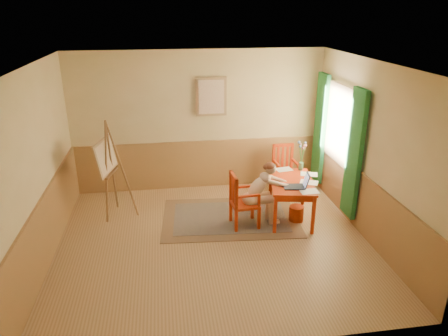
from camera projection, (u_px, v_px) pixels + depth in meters
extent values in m
cube|color=tan|center=(214.00, 242.00, 6.68)|extent=(5.00, 4.50, 0.02)
cube|color=white|center=(212.00, 64.00, 5.65)|extent=(5.00, 4.50, 0.02)
cube|color=#CFB67E|center=(199.00, 121.00, 8.24)|extent=(5.00, 0.02, 2.80)
cube|color=#CFB67E|center=(242.00, 239.00, 4.08)|extent=(5.00, 0.02, 2.80)
cube|color=#CFB67E|center=(36.00, 170.00, 5.81)|extent=(0.02, 4.50, 2.80)
cube|color=#CFB67E|center=(371.00, 152.00, 6.51)|extent=(0.02, 4.50, 2.80)
cube|color=#B1814A|center=(200.00, 164.00, 8.54)|extent=(5.00, 0.04, 1.00)
cube|color=#B1814A|center=(48.00, 226.00, 6.15)|extent=(0.04, 4.50, 1.00)
cube|color=#B1814A|center=(362.00, 204.00, 6.84)|extent=(0.04, 4.50, 1.00)
cube|color=white|center=(341.00, 125.00, 7.46)|extent=(0.02, 1.00, 1.30)
cube|color=#A27F55|center=(340.00, 125.00, 7.46)|extent=(0.03, 1.12, 1.42)
cube|color=#2B7C3D|center=(354.00, 155.00, 6.85)|extent=(0.08, 0.45, 2.20)
cube|color=#2B7C3D|center=(320.00, 129.00, 8.28)|extent=(0.08, 0.45, 2.20)
cube|color=#A27F55|center=(211.00, 97.00, 8.05)|extent=(0.60, 0.04, 0.76)
cube|color=beige|center=(211.00, 97.00, 8.02)|extent=(0.50, 0.02, 0.66)
cube|color=#8C7251|center=(230.00, 217.00, 7.42)|extent=(2.52, 1.78, 0.01)
cube|color=#141832|center=(230.00, 217.00, 7.42)|extent=(2.09, 1.35, 0.01)
cube|color=red|center=(291.00, 182.00, 7.18)|extent=(0.93, 1.31, 0.04)
cube|color=red|center=(291.00, 186.00, 7.20)|extent=(0.81, 1.19, 0.10)
cube|color=red|center=(275.00, 215.00, 6.80)|extent=(0.06, 0.06, 0.68)
cube|color=red|center=(313.00, 215.00, 6.78)|extent=(0.06, 0.06, 0.68)
cube|color=red|center=(270.00, 187.00, 7.83)|extent=(0.06, 0.06, 0.68)
cube|color=red|center=(303.00, 188.00, 7.81)|extent=(0.06, 0.06, 0.68)
cube|color=red|center=(245.00, 204.00, 7.01)|extent=(0.48, 0.46, 0.04)
cube|color=red|center=(236.00, 222.00, 6.88)|extent=(0.05, 0.05, 0.39)
cube|color=red|center=(259.00, 219.00, 6.96)|extent=(0.05, 0.05, 0.39)
cube|color=red|center=(231.00, 212.00, 7.22)|extent=(0.05, 0.05, 0.39)
cube|color=red|center=(252.00, 209.00, 7.31)|extent=(0.05, 0.05, 0.39)
cube|color=red|center=(237.00, 194.00, 6.69)|extent=(0.05, 0.05, 0.53)
cube|color=red|center=(231.00, 185.00, 7.03)|extent=(0.05, 0.05, 0.53)
cube|color=red|center=(234.00, 176.00, 6.78)|extent=(0.08, 0.43, 0.06)
cube|color=red|center=(235.00, 193.00, 6.78)|extent=(0.03, 0.05, 0.44)
cube|color=red|center=(234.00, 190.00, 6.87)|extent=(0.03, 0.05, 0.44)
cube|color=red|center=(232.00, 188.00, 6.96)|extent=(0.03, 0.05, 0.44)
cube|color=red|center=(248.00, 196.00, 6.75)|extent=(0.40, 0.07, 0.03)
cube|color=red|center=(259.00, 201.00, 6.83)|extent=(0.04, 0.04, 0.21)
cube|color=red|center=(242.00, 187.00, 7.10)|extent=(0.40, 0.07, 0.03)
cube|color=red|center=(252.00, 192.00, 7.18)|extent=(0.04, 0.04, 0.21)
cube|color=red|center=(285.00, 173.00, 8.28)|extent=(0.45, 0.46, 0.04)
cube|color=red|center=(272.00, 180.00, 8.51)|extent=(0.05, 0.05, 0.40)
cube|color=red|center=(278.00, 188.00, 8.14)|extent=(0.05, 0.05, 0.40)
cube|color=red|center=(290.00, 179.00, 8.57)|extent=(0.05, 0.05, 0.40)
cube|color=red|center=(297.00, 187.00, 8.20)|extent=(0.05, 0.05, 0.40)
cube|color=red|center=(274.00, 157.00, 8.32)|extent=(0.05, 0.05, 0.54)
cube|color=red|center=(292.00, 156.00, 8.39)|extent=(0.05, 0.05, 0.54)
cube|color=red|center=(283.00, 145.00, 8.27)|extent=(0.43, 0.06, 0.06)
cube|color=red|center=(278.00, 157.00, 8.34)|extent=(0.05, 0.03, 0.44)
cube|color=red|center=(283.00, 157.00, 8.36)|extent=(0.05, 0.03, 0.44)
cube|color=red|center=(287.00, 157.00, 8.38)|extent=(0.05, 0.03, 0.44)
cube|color=red|center=(276.00, 163.00, 8.16)|extent=(0.05, 0.40, 0.03)
cube|color=red|center=(279.00, 172.00, 8.02)|extent=(0.04, 0.04, 0.22)
cube|color=red|center=(295.00, 162.00, 8.22)|extent=(0.05, 0.40, 0.03)
cube|color=red|center=(298.00, 170.00, 8.08)|extent=(0.04, 0.04, 0.22)
ellipsoid|color=beige|center=(249.00, 199.00, 7.01)|extent=(0.28, 0.34, 0.20)
cylinder|color=beige|center=(261.00, 200.00, 6.98)|extent=(0.40, 0.17, 0.14)
cylinder|color=beige|center=(259.00, 196.00, 7.13)|extent=(0.40, 0.17, 0.14)
cylinder|color=beige|center=(271.00, 211.00, 7.11)|extent=(0.11, 0.11, 0.45)
cylinder|color=beige|center=(268.00, 207.00, 7.25)|extent=(0.11, 0.11, 0.45)
cube|color=beige|center=(274.00, 222.00, 7.20)|extent=(0.19, 0.10, 0.07)
cube|color=beige|center=(271.00, 218.00, 7.35)|extent=(0.19, 0.10, 0.07)
ellipsoid|color=beige|center=(257.00, 187.00, 6.97)|extent=(0.45, 0.29, 0.47)
ellipsoid|color=beige|center=(265.00, 177.00, 6.93)|extent=(0.20, 0.28, 0.16)
sphere|color=beige|center=(271.00, 169.00, 6.90)|extent=(0.19, 0.19, 0.18)
ellipsoid|color=brown|center=(270.00, 166.00, 6.88)|extent=(0.18, 0.19, 0.13)
sphere|color=brown|center=(266.00, 167.00, 6.87)|extent=(0.10, 0.10, 0.09)
cylinder|color=beige|center=(272.00, 183.00, 6.85)|extent=(0.20, 0.08, 0.13)
cylinder|color=beige|center=(283.00, 185.00, 6.94)|extent=(0.27, 0.15, 0.15)
sphere|color=beige|center=(277.00, 184.00, 6.87)|extent=(0.09, 0.09, 0.08)
sphere|color=beige|center=(289.00, 186.00, 7.00)|extent=(0.07, 0.07, 0.07)
cylinder|color=beige|center=(267.00, 177.00, 7.09)|extent=(0.21, 0.11, 0.13)
cylinder|color=beige|center=(278.00, 180.00, 7.14)|extent=(0.27, 0.11, 0.15)
sphere|color=beige|center=(272.00, 178.00, 7.13)|extent=(0.09, 0.09, 0.08)
sphere|color=beige|center=(285.00, 182.00, 7.16)|extent=(0.07, 0.07, 0.07)
cube|color=#1E2338|center=(294.00, 187.00, 6.90)|extent=(0.37, 0.29, 0.02)
cube|color=#2D3342|center=(294.00, 187.00, 6.90)|extent=(0.32, 0.23, 0.00)
cube|color=#1E2338|center=(307.00, 180.00, 6.86)|extent=(0.11, 0.25, 0.23)
cube|color=#99BFF2|center=(306.00, 180.00, 6.86)|extent=(0.08, 0.21, 0.19)
cube|color=white|center=(309.00, 191.00, 6.75)|extent=(0.30, 0.22, 0.00)
cube|color=white|center=(309.00, 174.00, 7.44)|extent=(0.35, 0.30, 0.00)
cube|color=white|center=(284.00, 169.00, 7.66)|extent=(0.33, 0.26, 0.00)
cube|color=white|center=(309.00, 182.00, 7.10)|extent=(0.36, 0.32, 0.00)
cylinder|color=#3F724C|center=(301.00, 166.00, 7.62)|extent=(0.10, 0.10, 0.14)
cylinder|color=#3F7233|center=(300.00, 153.00, 7.59)|extent=(0.04, 0.12, 0.38)
sphere|color=#728CD8|center=(299.00, 142.00, 7.57)|extent=(0.07, 0.07, 0.06)
cylinder|color=#3F7233|center=(301.00, 154.00, 7.50)|extent=(0.07, 0.07, 0.40)
sphere|color=pink|center=(301.00, 144.00, 7.39)|extent=(0.05, 0.05, 0.04)
cylinder|color=#3F7233|center=(302.00, 156.00, 7.56)|extent=(0.03, 0.04, 0.29)
sphere|color=pink|center=(303.00, 148.00, 7.52)|extent=(0.05, 0.05, 0.05)
cylinder|color=#3F7233|center=(301.00, 155.00, 7.49)|extent=(0.08, 0.10, 0.37)
sphere|color=#728CD8|center=(300.00, 146.00, 7.37)|extent=(0.06, 0.06, 0.05)
cylinder|color=#3F7233|center=(303.00, 155.00, 7.58)|extent=(0.09, 0.07, 0.33)
sphere|color=pink|center=(306.00, 146.00, 7.55)|extent=(0.06, 0.06, 0.05)
cylinder|color=#3F7233|center=(303.00, 155.00, 7.56)|extent=(0.06, 0.04, 0.33)
sphere|color=pink|center=(304.00, 146.00, 7.52)|extent=(0.05, 0.05, 0.04)
cylinder|color=#3F7233|center=(303.00, 153.00, 7.57)|extent=(0.09, 0.08, 0.38)
sphere|color=#728CD8|center=(305.00, 143.00, 7.54)|extent=(0.05, 0.05, 0.04)
cylinder|color=#C6370B|center=(296.00, 214.00, 7.28)|extent=(0.26, 0.26, 0.27)
cylinder|color=olive|center=(106.00, 172.00, 7.10)|extent=(0.16, 0.31, 1.77)
cylinder|color=olive|center=(112.00, 166.00, 7.36)|extent=(0.06, 0.33, 1.77)
cylinder|color=olive|center=(123.00, 170.00, 7.21)|extent=(0.46, 0.14, 1.77)
cylinder|color=olive|center=(108.00, 173.00, 7.26)|extent=(0.14, 0.49, 0.03)
cube|color=olive|center=(111.00, 173.00, 7.25)|extent=(0.18, 0.53, 0.03)
cube|color=#A27F55|center=(105.00, 156.00, 7.15)|extent=(0.31, 0.79, 0.59)
cube|color=beige|center=(106.00, 156.00, 7.15)|extent=(0.26, 0.71, 0.51)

